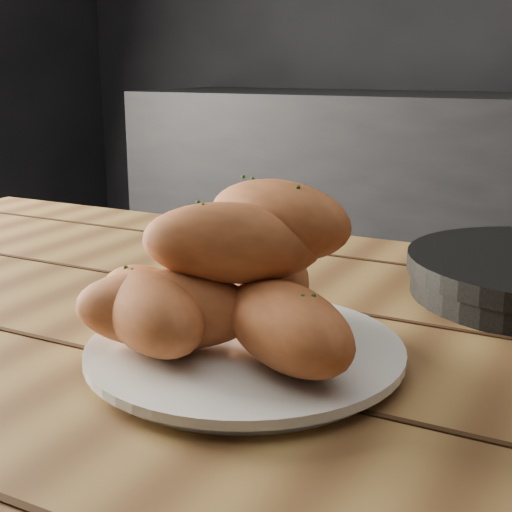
{
  "coord_description": "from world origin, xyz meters",
  "views": [
    {
      "loc": [
        0.25,
        -0.73,
        1.0
      ],
      "look_at": [
        -0.01,
        -0.22,
        0.84
      ],
      "focal_mm": 50.0,
      "sensor_mm": 36.0,
      "label": 1
    }
  ],
  "objects": [
    {
      "name": "plate",
      "position": [
        -0.01,
        -0.24,
        0.76
      ],
      "size": [
        0.27,
        0.27,
        0.02
      ],
      "color": "silver",
      "rests_on": "table"
    },
    {
      "name": "table",
      "position": [
        -0.01,
        -0.17,
        0.65
      ],
      "size": [
        1.57,
        0.84,
        0.75
      ],
      "color": "olive",
      "rests_on": "ground"
    },
    {
      "name": "bread_rolls",
      "position": [
        -0.03,
        -0.24,
        0.82
      ],
      "size": [
        0.28,
        0.25,
        0.14
      ],
      "color": "#C76737",
      "rests_on": "plate"
    }
  ]
}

